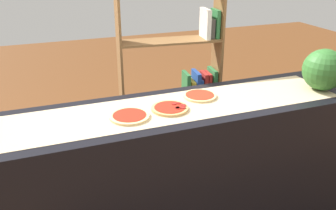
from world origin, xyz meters
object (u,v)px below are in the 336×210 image
object	(u,v)px
watermelon	(324,70)
bookshelf	(183,82)
pizza_pepperoni_1	(170,108)
pizza_plain_2	(200,96)
pizza_plain_0	(129,116)

from	to	relation	value
watermelon	bookshelf	distance (m)	1.24
watermelon	pizza_pepperoni_1	bearing A→B (deg)	177.82
pizza_pepperoni_1	pizza_plain_2	world-z (taller)	pizza_pepperoni_1
pizza_plain_0	pizza_plain_2	bearing A→B (deg)	15.49
pizza_plain_2	bookshelf	bearing A→B (deg)	74.57
bookshelf	pizza_pepperoni_1	bearing A→B (deg)	-117.07
pizza_plain_0	pizza_pepperoni_1	distance (m)	0.27
pizza_plain_0	watermelon	size ratio (longest dim) A/B	0.82
pizza_plain_0	pizza_pepperoni_1	world-z (taller)	pizza_pepperoni_1
pizza_plain_0	watermelon	distance (m)	1.40
pizza_plain_2	bookshelf	distance (m)	0.90
watermelon	bookshelf	size ratio (longest dim) A/B	0.17
pizza_plain_2	watermelon	world-z (taller)	watermelon
pizza_plain_2	watermelon	size ratio (longest dim) A/B	0.78
pizza_pepperoni_1	bookshelf	bearing A→B (deg)	62.93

